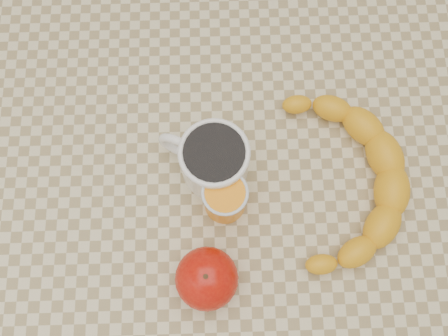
{
  "coord_description": "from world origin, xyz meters",
  "views": [
    {
      "loc": [
        -0.01,
        -0.2,
        1.47
      ],
      "look_at": [
        0.0,
        0.0,
        0.77
      ],
      "focal_mm": 40.0,
      "sensor_mm": 36.0,
      "label": 1
    }
  ],
  "objects_px": {
    "coffee_mug": "(213,159)",
    "orange_juice_glass": "(225,198)",
    "table": "(224,186)",
    "apple": "(207,279)",
    "banana": "(344,182)"
  },
  "relations": [
    {
      "from": "table",
      "to": "coffee_mug",
      "type": "bearing_deg",
      "value": 158.69
    },
    {
      "from": "apple",
      "to": "banana",
      "type": "height_order",
      "value": "apple"
    },
    {
      "from": "coffee_mug",
      "to": "apple",
      "type": "height_order",
      "value": "coffee_mug"
    },
    {
      "from": "orange_juice_glass",
      "to": "banana",
      "type": "height_order",
      "value": "orange_juice_glass"
    },
    {
      "from": "table",
      "to": "coffee_mug",
      "type": "relative_size",
      "value": 5.42
    },
    {
      "from": "coffee_mug",
      "to": "orange_juice_glass",
      "type": "distance_m",
      "value": 0.06
    },
    {
      "from": "table",
      "to": "apple",
      "type": "distance_m",
      "value": 0.2
    },
    {
      "from": "orange_juice_glass",
      "to": "banana",
      "type": "relative_size",
      "value": 0.22
    },
    {
      "from": "coffee_mug",
      "to": "orange_juice_glass",
      "type": "xyz_separation_m",
      "value": [
        0.02,
        -0.06,
        -0.01
      ]
    },
    {
      "from": "coffee_mug",
      "to": "banana",
      "type": "distance_m",
      "value": 0.19
    },
    {
      "from": "banana",
      "to": "coffee_mug",
      "type": "bearing_deg",
      "value": 175.84
    },
    {
      "from": "coffee_mug",
      "to": "apple",
      "type": "distance_m",
      "value": 0.16
    },
    {
      "from": "table",
      "to": "apple",
      "type": "bearing_deg",
      "value": -99.86
    },
    {
      "from": "coffee_mug",
      "to": "orange_juice_glass",
      "type": "bearing_deg",
      "value": -74.13
    },
    {
      "from": "banana",
      "to": "orange_juice_glass",
      "type": "bearing_deg",
      "value": -166.73
    }
  ]
}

